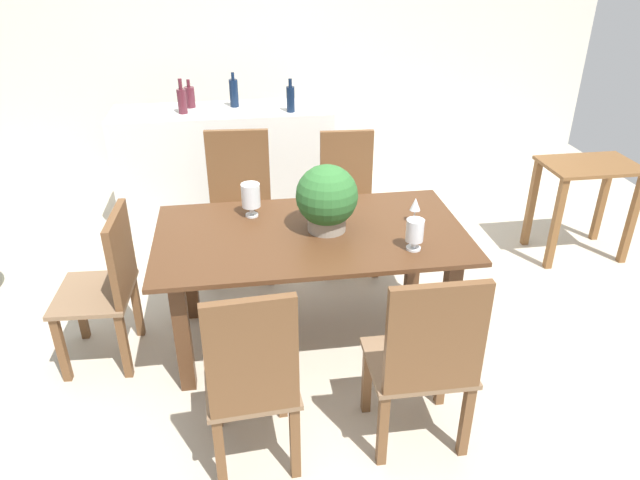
# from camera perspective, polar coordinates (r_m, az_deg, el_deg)

# --- Properties ---
(ground_plane) EXTENTS (7.04, 7.04, 0.00)m
(ground_plane) POSITION_cam_1_polar(r_m,az_deg,el_deg) (3.83, -1.19, -7.73)
(ground_plane) COLOR #BCB29E
(back_wall) EXTENTS (6.40, 0.10, 2.60)m
(back_wall) POSITION_cam_1_polar(r_m,az_deg,el_deg) (5.77, -4.87, 18.58)
(back_wall) COLOR beige
(back_wall) RESTS_ON ground
(dining_table) EXTENTS (1.75, 0.97, 0.73)m
(dining_table) POSITION_cam_1_polar(r_m,az_deg,el_deg) (3.35, -0.88, -1.04)
(dining_table) COLOR #4C2D19
(dining_table) RESTS_ON ground
(chair_head_end) EXTENTS (0.43, 0.49, 0.92)m
(chair_head_end) POSITION_cam_1_polar(r_m,az_deg,el_deg) (3.45, -19.98, -3.79)
(chair_head_end) COLOR brown
(chair_head_end) RESTS_ON ground
(chair_near_left) EXTENTS (0.44, 0.49, 1.01)m
(chair_near_left) POSITION_cam_1_polar(r_m,az_deg,el_deg) (2.59, -6.69, -13.18)
(chair_near_left) COLOR brown
(chair_near_left) RESTS_ON ground
(chair_far_right) EXTENTS (0.44, 0.47, 0.98)m
(chair_far_right) POSITION_cam_1_polar(r_m,az_deg,el_deg) (4.28, 2.73, 4.48)
(chair_far_right) COLOR brown
(chair_far_right) RESTS_ON ground
(chair_near_right) EXTENTS (0.48, 0.42, 0.99)m
(chair_near_right) POSITION_cam_1_polar(r_m,az_deg,el_deg) (2.70, 10.34, -11.28)
(chair_near_right) COLOR brown
(chair_near_right) RESTS_ON ground
(chair_far_left) EXTENTS (0.51, 0.46, 1.03)m
(chair_far_left) POSITION_cam_1_polar(r_m,az_deg,el_deg) (4.20, -7.88, 4.20)
(chair_far_left) COLOR brown
(chair_far_left) RESTS_ON ground
(flower_centerpiece) EXTENTS (0.35, 0.35, 0.38)m
(flower_centerpiece) POSITION_cam_1_polar(r_m,az_deg,el_deg) (3.23, 0.67, 4.14)
(flower_centerpiece) COLOR gray
(flower_centerpiece) RESTS_ON dining_table
(crystal_vase_left) EXTENTS (0.09, 0.09, 0.17)m
(crystal_vase_left) POSITION_cam_1_polar(r_m,az_deg,el_deg) (3.10, 9.25, 0.80)
(crystal_vase_left) COLOR silver
(crystal_vase_left) RESTS_ON dining_table
(crystal_vase_center_near) EXTENTS (0.11, 0.11, 0.20)m
(crystal_vase_center_near) POSITION_cam_1_polar(r_m,az_deg,el_deg) (3.45, -6.78, 4.27)
(crystal_vase_center_near) COLOR silver
(crystal_vase_center_near) RESTS_ON dining_table
(wine_glass) EXTENTS (0.06, 0.06, 0.15)m
(wine_glass) POSITION_cam_1_polar(r_m,az_deg,el_deg) (3.41, 9.30, 3.37)
(wine_glass) COLOR silver
(wine_glass) RESTS_ON dining_table
(kitchen_counter) EXTENTS (1.76, 0.55, 0.96)m
(kitchen_counter) POSITION_cam_1_polar(r_m,az_deg,el_deg) (5.02, -9.20, 7.18)
(kitchen_counter) COLOR silver
(kitchen_counter) RESTS_ON ground
(wine_bottle_tall) EXTENTS (0.06, 0.06, 0.26)m
(wine_bottle_tall) POSITION_cam_1_polar(r_m,az_deg,el_deg) (4.72, -2.90, 13.65)
(wine_bottle_tall) COLOR #0F1E38
(wine_bottle_tall) RESTS_ON kitchen_counter
(wine_bottle_clear) EXTENTS (0.07, 0.07, 0.28)m
(wine_bottle_clear) POSITION_cam_1_polar(r_m,az_deg,el_deg) (4.92, -8.42, 14.07)
(wine_bottle_clear) COLOR #0F1E38
(wine_bottle_clear) RESTS_ON kitchen_counter
(wine_bottle_amber) EXTENTS (0.08, 0.08, 0.22)m
(wine_bottle_amber) POSITION_cam_1_polar(r_m,az_deg,el_deg) (4.97, -12.63, 13.51)
(wine_bottle_amber) COLOR #511E28
(wine_bottle_amber) RESTS_ON kitchen_counter
(wine_bottle_dark) EXTENTS (0.07, 0.07, 0.27)m
(wine_bottle_dark) POSITION_cam_1_polar(r_m,az_deg,el_deg) (4.80, -13.35, 13.16)
(wine_bottle_dark) COLOR #511E28
(wine_bottle_dark) RESTS_ON kitchen_counter
(side_table) EXTENTS (0.68, 0.46, 0.74)m
(side_table) POSITION_cam_1_polar(r_m,az_deg,el_deg) (4.77, 24.54, 4.68)
(side_table) COLOR brown
(side_table) RESTS_ON ground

